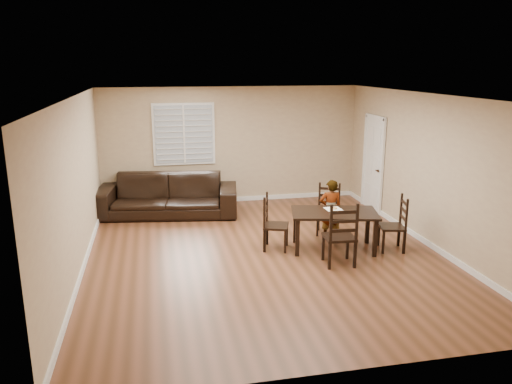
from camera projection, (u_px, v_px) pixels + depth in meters
ground at (264, 254)px, 8.65m from camera, size 7.00×7.00×0.00m
room at (265, 149)px, 8.37m from camera, size 6.04×7.04×2.72m
dining_table at (334, 217)px, 8.72m from camera, size 1.63×1.14×0.69m
chair_near at (329, 210)px, 9.68m from camera, size 0.56×0.54×0.97m
chair_far at (342, 238)px, 7.97m from camera, size 0.52×0.49×1.08m
chair_left at (269, 224)px, 8.80m from camera, size 0.54×0.56×0.99m
chair_right at (399, 226)px, 8.74m from camera, size 0.50×0.53×0.98m
child at (331, 210)px, 9.25m from camera, size 0.45×0.32×1.14m
napkin at (333, 209)px, 8.86m from camera, size 0.29×0.29×0.00m
donut at (334, 208)px, 8.86m from camera, size 0.09×0.09×0.03m
sofa at (167, 195)px, 10.80m from camera, size 3.13×1.61×0.87m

